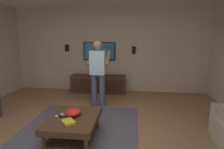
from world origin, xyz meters
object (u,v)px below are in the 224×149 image
coffee_table (73,123)px  remote_grey (79,113)px  tv (99,51)px  vase_round (92,72)px  wall_speaker_left (134,50)px  remote_white (60,115)px  bowl (73,112)px  media_console (98,84)px  person_standing (98,70)px  wall_speaker_right (67,48)px  book (68,122)px  remote_black (60,116)px

coffee_table → remote_grey: size_ratio=6.67×
tv → vase_round: bearing=-43.7°
wall_speaker_left → coffee_table: bearing=161.6°
remote_white → wall_speaker_left: wall_speaker_left is taller
remote_grey → bowl: bearing=147.4°
media_console → remote_grey: bearing=3.1°
vase_round → remote_grey: bearing=-172.8°
bowl → wall_speaker_left: bearing=-19.2°
wall_speaker_left → remote_white: bearing=157.3°
wall_speaker_left → remote_grey: bearing=161.6°
media_console → remote_white: size_ratio=11.33×
tv → person_standing: bearing=8.6°
remote_white → wall_speaker_right: 3.26m
coffee_table → remote_white: (0.03, 0.25, 0.12)m
media_console → remote_white: bearing=-3.4°
media_console → coffee_table: bearing=1.8°
tv → person_standing: (-1.39, -0.21, -0.35)m
remote_white → media_console: bearing=-137.5°
wall_speaker_left → wall_speaker_right: (0.00, 2.15, 0.05)m
remote_white → wall_speaker_left: 3.35m
person_standing → remote_white: size_ratio=10.93×
vase_round → tv: bearing=-43.7°
media_console → book: (-2.96, -0.07, 0.14)m
bowl → wall_speaker_left: 3.23m
book → vase_round: (3.00, 0.27, 0.24)m
media_console → tv: size_ratio=1.67×
coffee_table → remote_grey: 0.21m
media_console → bowl: size_ratio=6.18×
person_standing → remote_white: 1.70m
bowl → vase_round: bearing=5.3°
book → remote_white: bearing=3.7°
media_console → book: size_ratio=7.73×
media_console → tv: (0.24, 0.00, 1.01)m
media_console → remote_white: 2.73m
book → vase_round: size_ratio=1.00×
person_standing → vase_round: (1.19, 0.40, -0.27)m
tv → remote_grey: size_ratio=6.78×
person_standing → remote_black: person_standing is taller
media_console → vase_round: 0.43m
remote_black → book: (-0.21, -0.23, 0.01)m
coffee_table → person_standing: 1.73m
media_console → book: media_console is taller
tv → remote_grey: (-2.83, -0.14, -0.88)m
remote_black → book: book is taller
book → wall_speaker_right: 3.54m
tv → person_standing: size_ratio=0.62×
wall_speaker_right → remote_grey: bearing=-157.1°
person_standing → remote_black: (-1.60, 0.36, -0.52)m
bowl → remote_white: bowl is taller
remote_white → remote_black: size_ratio=1.00×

